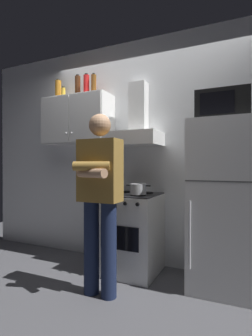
{
  "coord_description": "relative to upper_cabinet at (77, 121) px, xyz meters",
  "views": [
    {
      "loc": [
        1.08,
        -2.39,
        1.17
      ],
      "look_at": [
        0.0,
        0.0,
        1.15
      ],
      "focal_mm": 27.79,
      "sensor_mm": 36.0,
      "label": 1
    }
  ],
  "objects": [
    {
      "name": "bottle_spice_jar",
      "position": [
        -0.2,
        -0.02,
        0.37
      ],
      "size": [
        0.05,
        0.05,
        0.15
      ],
      "color": "gold",
      "rests_on": "upper_cabinet"
    },
    {
      "name": "ground_plane",
      "position": [
        0.85,
        -0.37,
        -1.75
      ],
      "size": [
        7.0,
        7.0,
        0.0
      ],
      "primitive_type": "plane",
      "color": "#4C4C51"
    },
    {
      "name": "refrigerator",
      "position": [
        1.75,
        -0.12,
        -0.95
      ],
      "size": [
        0.6,
        0.62,
        1.6
      ],
      "color": "silver",
      "rests_on": "ground_plane"
    },
    {
      "name": "cooking_pot",
      "position": [
        0.93,
        -0.24,
        -0.82
      ],
      "size": [
        0.27,
        0.17,
        0.11
      ],
      "color": "#B7BABF",
      "rests_on": "stove_oven"
    },
    {
      "name": "bottle_soda_red",
      "position": [
        0.13,
        0.0,
        0.43
      ],
      "size": [
        0.07,
        0.07,
        0.28
      ],
      "color": "red",
      "rests_on": "upper_cabinet"
    },
    {
      "name": "range_hood",
      "position": [
        0.8,
        0.0,
        -0.15
      ],
      "size": [
        0.6,
        0.44,
        0.75
      ],
      "color": "white"
    },
    {
      "name": "back_wall_tiled",
      "position": [
        0.85,
        0.23,
        -0.4
      ],
      "size": [
        4.8,
        0.1,
        2.7
      ],
      "primitive_type": "cube",
      "color": "white",
      "rests_on": "ground_plane"
    },
    {
      "name": "bottle_liquor_amber",
      "position": [
        -0.32,
        0.02,
        0.43
      ],
      "size": [
        0.08,
        0.08,
        0.28
      ],
      "color": "#B7721E",
      "rests_on": "upper_cabinet"
    },
    {
      "name": "bottle_beer_brown",
      "position": [
        0.23,
        0.01,
        0.43
      ],
      "size": [
        0.06,
        0.06,
        0.27
      ],
      "color": "brown",
      "rests_on": "upper_cabinet"
    },
    {
      "name": "bottle_rum_dark",
      "position": [
        -0.01,
        0.03,
        0.44
      ],
      "size": [
        0.07,
        0.07,
        0.29
      ],
      "color": "#47230F",
      "rests_on": "upper_cabinet"
    },
    {
      "name": "person_standing",
      "position": [
        0.75,
        -0.73,
        -0.85
      ],
      "size": [
        0.38,
        0.33,
        1.64
      ],
      "color": "#192342",
      "rests_on": "ground_plane"
    },
    {
      "name": "upper_cabinet",
      "position": [
        0.0,
        0.0,
        0.0
      ],
      "size": [
        0.9,
        0.37,
        0.6
      ],
      "color": "silver"
    },
    {
      "name": "microwave",
      "position": [
        1.75,
        -0.11,
        -0.01
      ],
      "size": [
        0.48,
        0.37,
        0.28
      ],
      "color": "black",
      "rests_on": "refrigerator"
    },
    {
      "name": "stove_oven",
      "position": [
        0.8,
        -0.13,
        -1.32
      ],
      "size": [
        0.6,
        0.62,
        0.87
      ],
      "color": "white",
      "rests_on": "ground_plane"
    }
  ]
}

